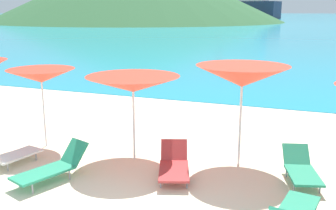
{
  "coord_description": "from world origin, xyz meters",
  "views": [
    {
      "loc": [
        2.84,
        -4.58,
        3.59
      ],
      "look_at": [
        -0.7,
        4.72,
        1.2
      ],
      "focal_mm": 42.31,
      "sensor_mm": 36.0,
      "label": 1
    }
  ],
  "objects": [
    {
      "name": "umbrella_4",
      "position": [
        -1.23,
        3.78,
        1.88
      ],
      "size": [
        2.42,
        2.42,
        2.08
      ],
      "color": "silver",
      "rests_on": "ground_plane"
    },
    {
      "name": "lounge_chair_4",
      "position": [
        2.69,
        1.92,
        0.27
      ],
      "size": [
        0.79,
        1.6,
        0.6
      ],
      "rotation": [
        0.0,
        0.0,
        2.98
      ],
      "color": "#268C66",
      "rests_on": "ground_plane"
    },
    {
      "name": "ocean_water",
      "position": [
        0.0,
        230.25,
        0.01
      ],
      "size": [
        650.0,
        440.0,
        0.02
      ],
      "primitive_type": "cube",
      "color": "teal",
      "rests_on": "ground_plane"
    },
    {
      "name": "lounge_chair_3",
      "position": [
        -3.78,
        2.27,
        0.27
      ],
      "size": [
        0.82,
        1.6,
        0.66
      ],
      "rotation": [
        0.0,
        0.0,
        2.94
      ],
      "color": "white",
      "rests_on": "ground_plane"
    },
    {
      "name": "lounge_chair_0",
      "position": [
        0.07,
        3.09,
        0.28
      ],
      "size": [
        1.08,
        1.59,
        0.66
      ],
      "rotation": [
        0.0,
        0.0,
        0.35
      ],
      "color": "#A53333",
      "rests_on": "ground_plane"
    },
    {
      "name": "lounge_chair_9",
      "position": [
        2.69,
        3.82,
        0.29
      ],
      "size": [
        0.97,
        1.57,
        0.63
      ],
      "rotation": [
        0.0,
        0.0,
        0.28
      ],
      "color": "#268C66",
      "rests_on": "ground_plane"
    },
    {
      "name": "ground_plane",
      "position": [
        0.0,
        10.0,
        -0.15
      ],
      "size": [
        50.0,
        100.0,
        0.3
      ],
      "primitive_type": "cube",
      "color": "beige"
    },
    {
      "name": "lounge_chair_8",
      "position": [
        -2.31,
        1.99,
        0.32
      ],
      "size": [
        1.1,
        1.76,
        0.73
      ],
      "rotation": [
        0.0,
        0.0,
        -0.34
      ],
      "color": "#268C66",
      "rests_on": "ground_plane"
    },
    {
      "name": "umbrella_3",
      "position": [
        -3.88,
        3.78,
        1.92
      ],
      "size": [
        1.87,
        1.87,
        2.1
      ],
      "color": "silver",
      "rests_on": "ground_plane"
    },
    {
      "name": "umbrella_5",
      "position": [
        1.26,
        4.34,
        2.13
      ],
      "size": [
        2.2,
        2.2,
        2.38
      ],
      "color": "silver",
      "rests_on": "ground_plane"
    }
  ]
}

